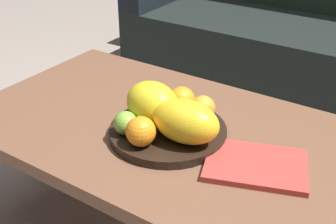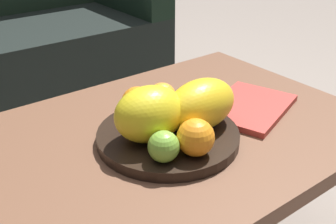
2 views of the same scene
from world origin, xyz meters
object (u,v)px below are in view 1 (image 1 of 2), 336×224
at_px(couch, 293,37).
at_px(fruit_bowl, 168,131).
at_px(coffee_table, 160,137).
at_px(banana_bunch, 179,114).
at_px(orange_left, 203,108).
at_px(apple_front, 126,123).
at_px(orange_right, 141,132).
at_px(magazine, 256,165).
at_px(orange_front, 182,100).
at_px(melon_large_front, 185,121).
at_px(melon_smaller_beside, 154,104).

xyz_separation_m(couch, fruit_bowl, (0.09, -1.33, 0.14)).
relative_size(coffee_table, banana_bunch, 7.01).
xyz_separation_m(orange_left, apple_front, (-0.13, -0.18, -0.00)).
bearing_deg(banana_bunch, orange_right, -98.68).
bearing_deg(fruit_bowl, coffee_table, 144.53).
height_order(orange_right, magazine, orange_right).
relative_size(orange_right, magazine, 0.32).
bearing_deg(orange_left, orange_front, 179.14).
distance_m(couch, melon_large_front, 1.39).
relative_size(orange_front, banana_bunch, 0.48).
bearing_deg(melon_large_front, orange_left, 97.98).
bearing_deg(magazine, coffee_table, 152.77).
bearing_deg(banana_bunch, orange_front, 115.42).
relative_size(orange_front, orange_right, 1.00).
xyz_separation_m(fruit_bowl, orange_right, (-0.01, -0.11, 0.05)).
height_order(orange_left, orange_right, orange_right).
xyz_separation_m(orange_front, orange_left, (0.07, -0.00, -0.00)).
height_order(orange_front, banana_bunch, orange_front).
xyz_separation_m(coffee_table, magazine, (0.32, -0.04, 0.05)).
bearing_deg(magazine, banana_bunch, 150.33).
bearing_deg(banana_bunch, apple_front, -124.98).
xyz_separation_m(melon_large_front, orange_front, (-0.09, 0.13, -0.02)).
bearing_deg(fruit_bowl, melon_smaller_beside, -178.34).
bearing_deg(orange_front, couch, 93.47).
bearing_deg(orange_front, fruit_bowl, -80.15).
distance_m(melon_smaller_beside, magazine, 0.32).
height_order(orange_left, apple_front, orange_left).
height_order(apple_front, banana_bunch, apple_front).
bearing_deg(orange_right, melon_large_front, 43.48).
xyz_separation_m(coffee_table, orange_left, (0.11, 0.06, 0.10)).
bearing_deg(orange_right, banana_bunch, 81.32).
xyz_separation_m(couch, orange_left, (0.15, -1.24, 0.19)).
distance_m(orange_left, magazine, 0.24).
bearing_deg(melon_large_front, coffee_table, 152.47).
bearing_deg(orange_left, melon_smaller_beside, -136.36).
bearing_deg(orange_right, coffee_table, 105.07).
bearing_deg(orange_front, melon_smaller_beside, -106.99).
bearing_deg(apple_front, melon_smaller_beside, 70.22).
height_order(fruit_bowl, magazine, fruit_bowl).
bearing_deg(melon_large_front, apple_front, -158.53).
distance_m(couch, fruit_bowl, 1.34).
bearing_deg(coffee_table, banana_bunch, 2.86).
height_order(melon_large_front, apple_front, melon_large_front).
bearing_deg(orange_left, fruit_bowl, -119.88).
bearing_deg(coffee_table, orange_right, -74.93).
relative_size(fruit_bowl, apple_front, 5.02).
bearing_deg(melon_smaller_beside, apple_front, -109.78).
distance_m(coffee_table, couch, 1.30).
bearing_deg(fruit_bowl, orange_right, -96.24).
xyz_separation_m(orange_front, banana_bunch, (0.03, -0.06, -0.01)).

